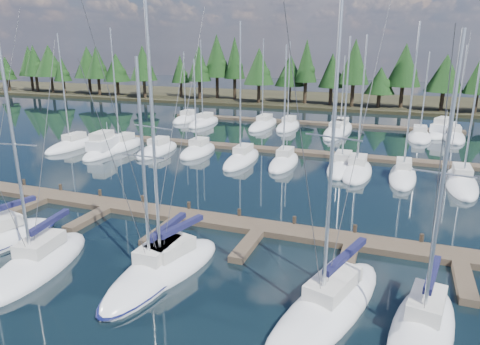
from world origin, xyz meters
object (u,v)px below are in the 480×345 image
at_px(main_dock, 178,219).
at_px(front_sailboat_6, 423,328).
at_px(motor_yacht_right, 443,132).
at_px(motor_yacht_left, 105,149).
at_px(front_sailboat_5, 328,307).
at_px(front_sailboat_3, 167,267).
at_px(front_sailboat_2, 38,264).
at_px(front_sailboat_4, 155,270).

bearing_deg(main_dock, front_sailboat_6, -24.70).
relative_size(main_dock, motor_yacht_right, 4.95).
relative_size(front_sailboat_6, motor_yacht_left, 1.52).
bearing_deg(front_sailboat_5, front_sailboat_3, 175.70).
xyz_separation_m(main_dock, front_sailboat_6, (15.83, -7.28, 0.09)).
bearing_deg(motor_yacht_left, front_sailboat_3, -46.25).
bearing_deg(front_sailboat_2, motor_yacht_left, 119.97).
bearing_deg(motor_yacht_right, front_sailboat_4, -110.25).
xyz_separation_m(front_sailboat_2, front_sailboat_4, (6.52, 1.69, -0.01)).
bearing_deg(motor_yacht_right, main_dock, -116.26).
height_order(front_sailboat_4, front_sailboat_6, front_sailboat_6).
bearing_deg(front_sailboat_2, front_sailboat_4, 14.53).
distance_m(front_sailboat_3, motor_yacht_right, 49.62).
height_order(front_sailboat_3, front_sailboat_5, front_sailboat_5).
distance_m(front_sailboat_5, front_sailboat_6, 4.10).
height_order(main_dock, motor_yacht_left, motor_yacht_left).
distance_m(front_sailboat_3, motor_yacht_left, 29.79).
bearing_deg(main_dock, front_sailboat_4, -71.09).
bearing_deg(motor_yacht_left, front_sailboat_2, -60.03).
bearing_deg(front_sailboat_4, motor_yacht_right, 69.75).
xyz_separation_m(front_sailboat_4, front_sailboat_6, (13.42, -0.26, 0.02)).
xyz_separation_m(main_dock, front_sailboat_2, (-4.11, -8.70, 0.08)).
relative_size(main_dock, front_sailboat_5, 2.87).
distance_m(front_sailboat_3, front_sailboat_6, 13.04).
bearing_deg(motor_yacht_right, front_sailboat_2, -116.09).
bearing_deg(motor_yacht_right, front_sailboat_6, -94.78).
distance_m(main_dock, front_sailboat_4, 7.42).
relative_size(front_sailboat_5, motor_yacht_right, 1.72).
bearing_deg(main_dock, motor_yacht_left, 139.85).
xyz_separation_m(front_sailboat_2, front_sailboat_5, (15.84, 1.52, 0.01)).
bearing_deg(motor_yacht_left, front_sailboat_6, -33.54).
relative_size(front_sailboat_4, motor_yacht_right, 1.39).
xyz_separation_m(main_dock, motor_yacht_left, (-17.79, 15.01, 0.27)).
height_order(front_sailboat_2, front_sailboat_4, front_sailboat_2).
distance_m(main_dock, front_sailboat_2, 9.63).
height_order(front_sailboat_6, motor_yacht_right, front_sailboat_6).
height_order(front_sailboat_6, motor_yacht_left, front_sailboat_6).
height_order(front_sailboat_2, front_sailboat_5, front_sailboat_5).
xyz_separation_m(front_sailboat_2, front_sailboat_3, (6.92, 2.20, 0.02)).
height_order(main_dock, front_sailboat_3, front_sailboat_3).
xyz_separation_m(main_dock, front_sailboat_4, (2.40, -7.02, 0.07)).
height_order(main_dock, front_sailboat_5, front_sailboat_5).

